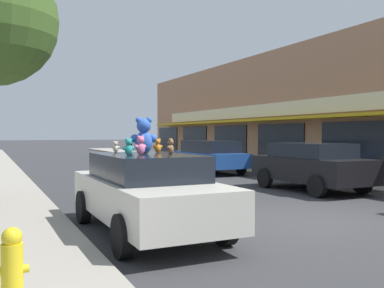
{
  "coord_description": "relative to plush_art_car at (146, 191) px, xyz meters",
  "views": [
    {
      "loc": [
        -6.27,
        -7.22,
        1.88
      ],
      "look_at": [
        -1.08,
        3.57,
        1.6
      ],
      "focal_mm": 40.0,
      "sensor_mm": 36.0,
      "label": 1
    }
  ],
  "objects": [
    {
      "name": "ground_plane",
      "position": [
        3.55,
        -0.44,
        -0.81
      ],
      "size": [
        260.0,
        260.0,
        0.0
      ],
      "primitive_type": "plane",
      "color": "#333335"
    },
    {
      "name": "fire_hydrant",
      "position": [
        -2.49,
        -2.88,
        -0.29
      ],
      "size": [
        0.33,
        0.22,
        0.79
      ],
      "color": "yellow",
      "rests_on": "sidewalk_near"
    },
    {
      "name": "parked_car_far_right",
      "position": [
        6.95,
        10.5,
        0.05
      ],
      "size": [
        1.98,
        4.58,
        1.56
      ],
      "color": "#1E4793",
      "rests_on": "ground_plane"
    },
    {
      "name": "teddy_bear_giant",
      "position": [
        0.05,
        0.28,
        1.03
      ],
      "size": [
        0.54,
        0.37,
        0.71
      ],
      "rotation": [
        0.0,
        0.0,
        2.87
      ],
      "color": "blue",
      "rests_on": "plush_art_car"
    },
    {
      "name": "parked_car_far_center",
      "position": [
        6.95,
        3.35,
        0.05
      ],
      "size": [
        2.03,
        4.21,
        1.58
      ],
      "color": "black",
      "rests_on": "ground_plane"
    },
    {
      "name": "teddy_bear_yellow",
      "position": [
        0.33,
        0.89,
        0.83
      ],
      "size": [
        0.17,
        0.22,
        0.29
      ],
      "rotation": [
        0.0,
        0.0,
        4.24
      ],
      "color": "yellow",
      "rests_on": "plush_art_car"
    },
    {
      "name": "storefront_row",
      "position": [
        17.64,
        10.33,
        2.37
      ],
      "size": [
        14.45,
        35.36,
        6.35
      ],
      "color": "tan",
      "rests_on": "ground_plane"
    },
    {
      "name": "teddy_bear_black",
      "position": [
        -0.14,
        0.58,
        0.81
      ],
      "size": [
        0.19,
        0.12,
        0.26
      ],
      "rotation": [
        0.0,
        0.0,
        3.04
      ],
      "color": "black",
      "rests_on": "plush_art_car"
    },
    {
      "name": "plush_art_car",
      "position": [
        0.0,
        0.0,
        0.0
      ],
      "size": [
        1.99,
        4.62,
        1.5
      ],
      "rotation": [
        0.0,
        0.0,
        0.0
      ],
      "color": "beige",
      "rests_on": "ground_plane"
    },
    {
      "name": "teddy_bear_pink",
      "position": [
        -0.15,
        -0.11,
        0.86
      ],
      "size": [
        0.27,
        0.19,
        0.36
      ],
      "rotation": [
        0.0,
        0.0,
        3.46
      ],
      "color": "pink",
      "rests_on": "plush_art_car"
    },
    {
      "name": "teddy_bear_teal",
      "position": [
        -0.41,
        -0.24,
        0.84
      ],
      "size": [
        0.23,
        0.14,
        0.31
      ],
      "rotation": [
        0.0,
        0.0,
        3.18
      ],
      "color": "teal",
      "rests_on": "plush_art_car"
    },
    {
      "name": "teddy_bear_cream",
      "position": [
        -0.26,
        1.16,
        0.81
      ],
      "size": [
        0.17,
        0.15,
        0.24
      ],
      "rotation": [
        0.0,
        0.0,
        2.53
      ],
      "color": "beige",
      "rests_on": "plush_art_car"
    },
    {
      "name": "teddy_bear_brown",
      "position": [
        0.48,
        -0.05,
        0.84
      ],
      "size": [
        0.2,
        0.2,
        0.3
      ],
      "rotation": [
        0.0,
        0.0,
        3.92
      ],
      "color": "olive",
      "rests_on": "plush_art_car"
    },
    {
      "name": "teddy_bear_orange",
      "position": [
        0.48,
        0.63,
        0.83
      ],
      "size": [
        0.22,
        0.14,
        0.29
      ],
      "rotation": [
        0.0,
        0.0,
        3.06
      ],
      "color": "orange",
      "rests_on": "plush_art_car"
    },
    {
      "name": "sidewalk_near",
      "position": [
        -2.55,
        -0.44,
        -0.74
      ],
      "size": [
        2.7,
        90.0,
        0.12
      ],
      "color": "gray",
      "rests_on": "ground_plane"
    }
  ]
}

